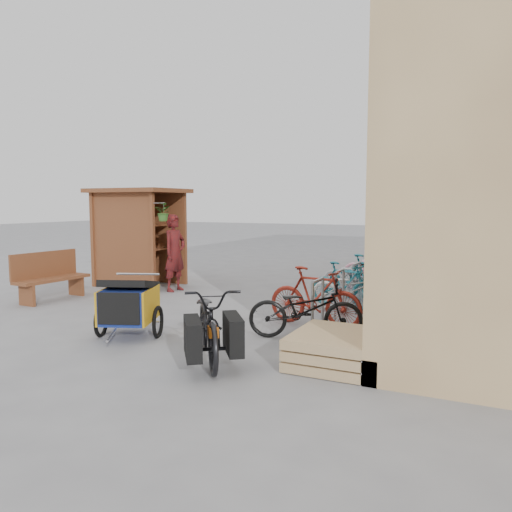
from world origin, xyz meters
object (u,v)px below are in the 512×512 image
at_px(bench, 50,276).
at_px(kiosk, 136,223).
at_px(bike_0, 305,309).
at_px(bike_6, 379,271).
at_px(cargo_bike, 209,323).
at_px(bike_2, 352,289).
at_px(pallet_stack, 334,348).
at_px(bike_5, 369,277).
at_px(bike_1, 315,297).
at_px(shopping_carts, 423,255).
at_px(child_trailer, 129,303).
at_px(bike_7, 382,270).
at_px(bike_3, 344,285).
at_px(bike_4, 357,279).
at_px(person_kiosk, 175,253).

bearing_deg(bench, kiosk, 83.20).
xyz_separation_m(bench, bike_0, (5.93, -0.52, -0.07)).
height_order(bike_0, bike_6, bike_6).
height_order(cargo_bike, bike_2, cargo_bike).
relative_size(kiosk, cargo_bike, 1.29).
height_order(pallet_stack, bike_6, bike_6).
bearing_deg(bike_6, bike_5, -164.79).
xyz_separation_m(cargo_bike, bike_2, (0.90, 3.72, -0.07)).
bearing_deg(bike_1, shopping_carts, -3.33).
bearing_deg(child_trailer, pallet_stack, -20.52).
bearing_deg(bike_7, bike_3, -179.34).
xyz_separation_m(bench, child_trailer, (3.45, -1.58, 0.00)).
distance_m(bike_0, bike_4, 3.35).
bearing_deg(shopping_carts, bike_2, -96.77).
bearing_deg(bench, bike_3, 21.37).
relative_size(shopping_carts, child_trailer, 1.25).
bearing_deg(bike_4, pallet_stack, -150.32).
bearing_deg(pallet_stack, person_kiosk, 143.90).
relative_size(bench, bike_2, 1.02).
bearing_deg(bike_1, bike_5, -1.52).
bearing_deg(bike_4, child_trailer, 170.33).
distance_m(shopping_carts, person_kiosk, 6.85).
bearing_deg(bike_1, bike_6, -0.13).
relative_size(bike_3, bike_7, 0.92).
bearing_deg(pallet_stack, bench, 167.18).
relative_size(shopping_carts, bike_4, 1.17).
bearing_deg(pallet_stack, bike_0, 127.02).
height_order(bench, bike_0, bench).
relative_size(person_kiosk, bike_6, 0.94).
relative_size(person_kiosk, bike_3, 1.20).
bearing_deg(shopping_carts, child_trailer, -111.05).
height_order(person_kiosk, bike_7, person_kiosk).
xyz_separation_m(child_trailer, bike_2, (2.62, 3.24, -0.10)).
relative_size(kiosk, child_trailer, 1.53).
xyz_separation_m(shopping_carts, cargo_bike, (-1.51, -8.87, -0.13)).
bearing_deg(kiosk, bike_1, -20.84).
relative_size(pallet_stack, bike_6, 0.63).
distance_m(child_trailer, bike_6, 6.10).
height_order(person_kiosk, bike_4, person_kiosk).
bearing_deg(bike_0, child_trailer, 93.75).
bearing_deg(bike_5, cargo_bike, -175.72).
xyz_separation_m(kiosk, pallet_stack, (6.28, -3.87, -1.34)).
bearing_deg(person_kiosk, bench, 145.36).
relative_size(cargo_bike, bike_4, 1.11).
xyz_separation_m(kiosk, cargo_bike, (4.76, -4.41, -1.05)).
distance_m(bench, bike_6, 7.23).
bearing_deg(cargo_bike, bike_0, 26.87).
relative_size(bench, bike_3, 1.10).
bearing_deg(kiosk, bike_4, 5.08).
relative_size(person_kiosk, bike_4, 1.03).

